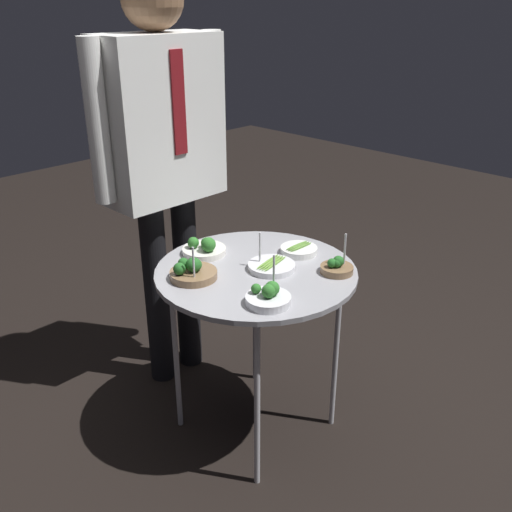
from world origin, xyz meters
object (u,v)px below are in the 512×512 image
bowl_broccoli_back_right (204,248)px  bowl_asparagus_back_left (299,250)px  bowl_broccoli_center (192,272)px  bowl_asparagus_mid_left (271,266)px  bowl_broccoli_front_left (268,297)px  serving_cart (256,281)px  waiter_figure (162,140)px  bowl_broccoli_near_rim (337,267)px

bowl_broccoli_back_right → bowl_asparagus_back_left: bearing=-44.1°
bowl_broccoli_center → bowl_broccoli_back_right: (0.15, 0.12, -0.00)m
bowl_asparagus_mid_left → bowl_broccoli_center: bowl_broccoli_center is taller
bowl_broccoli_front_left → bowl_broccoli_center: bearing=99.6°
serving_cart → bowl_asparagus_mid_left: bowl_asparagus_mid_left is taller
bowl_asparagus_back_left → bowl_broccoli_back_right: 0.34m
bowl_asparagus_mid_left → bowl_broccoli_front_left: bowl_broccoli_front_left is taller
bowl_broccoli_front_left → bowl_broccoli_back_right: 0.43m
bowl_asparagus_mid_left → bowl_broccoli_back_right: (-0.08, 0.26, 0.01)m
waiter_figure → bowl_broccoli_back_right: bearing=-101.5°
bowl_broccoli_back_right → waiter_figure: size_ratio=0.10×
bowl_broccoli_front_left → bowl_asparagus_mid_left: bearing=40.6°
serving_cart → bowl_asparagus_mid_left: 0.08m
bowl_asparagus_mid_left → bowl_broccoli_near_rim: 0.22m
bowl_broccoli_center → waiter_figure: 0.57m
bowl_asparagus_back_left → bowl_broccoli_center: bearing=163.2°
bowl_broccoli_center → bowl_broccoli_near_rim: bearing=-40.8°
bowl_asparagus_mid_left → waiter_figure: (-0.02, 0.55, 0.35)m
bowl_broccoli_near_rim → bowl_asparagus_back_left: (0.03, 0.20, -0.01)m
bowl_broccoli_center → bowl_broccoli_back_right: bowl_broccoli_center is taller
bowl_broccoli_center → bowl_broccoli_near_rim: bowl_broccoli_near_rim is taller
bowl_broccoli_back_right → waiter_figure: (0.06, 0.29, 0.34)m
bowl_broccoli_front_left → bowl_broccoli_near_rim: 0.32m
bowl_broccoli_center → bowl_broccoli_near_rim: size_ratio=1.18×
bowl_broccoli_front_left → waiter_figure: (0.16, 0.71, 0.34)m
bowl_asparagus_mid_left → bowl_broccoli_near_rim: bearing=-52.9°
bowl_broccoli_front_left → bowl_broccoli_back_right: (0.10, 0.42, -0.00)m
serving_cart → bowl_broccoli_near_rim: size_ratio=5.17×
bowl_broccoli_near_rim → serving_cart: bearing=128.9°
serving_cart → waiter_figure: size_ratio=0.43×
bowl_broccoli_center → bowl_broccoli_front_left: bearing=-80.4°
serving_cart → waiter_figure: bearing=88.0°
bowl_asparagus_mid_left → bowl_broccoli_near_rim: (0.13, -0.18, 0.01)m
serving_cart → bowl_broccoli_back_right: bearing=100.5°
bowl_broccoli_front_left → bowl_broccoli_back_right: bearing=76.0°
serving_cart → bowl_broccoli_back_right: 0.24m
bowl_broccoli_front_left → bowl_asparagus_back_left: (0.35, 0.18, -0.01)m
bowl_broccoli_near_rim → bowl_broccoli_front_left: bearing=176.6°
bowl_asparagus_back_left → bowl_broccoli_back_right: (-0.25, 0.24, 0.01)m
serving_cart → bowl_broccoli_front_left: size_ratio=4.71×
bowl_asparagus_back_left → bowl_broccoli_back_right: bearing=135.9°
bowl_broccoli_center → bowl_broccoli_front_left: bowl_broccoli_front_left is taller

